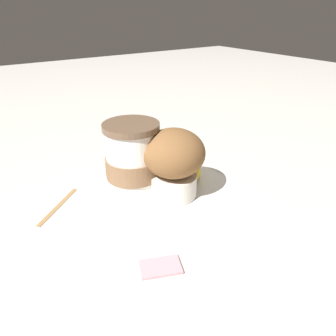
{
  "coord_description": "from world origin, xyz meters",
  "views": [
    {
      "loc": [
        -0.28,
        -0.4,
        0.29
      ],
      "look_at": [
        0.0,
        0.0,
        0.04
      ],
      "focal_mm": 35.0,
      "sensor_mm": 36.0,
      "label": 1
    }
  ],
  "objects_px": {
    "muffin": "(171,161)",
    "sugar_packet": "(160,266)",
    "banana": "(174,160)",
    "coffee_cup": "(133,160)"
  },
  "relations": [
    {
      "from": "muffin",
      "to": "sugar_packet",
      "type": "distance_m",
      "value": 0.18
    },
    {
      "from": "coffee_cup",
      "to": "sugar_packet",
      "type": "distance_m",
      "value": 0.2
    },
    {
      "from": "coffee_cup",
      "to": "muffin",
      "type": "height_order",
      "value": "coffee_cup"
    },
    {
      "from": "coffee_cup",
      "to": "banana",
      "type": "xyz_separation_m",
      "value": [
        0.11,
        0.03,
        -0.04
      ]
    },
    {
      "from": "banana",
      "to": "sugar_packet",
      "type": "xyz_separation_m",
      "value": [
        -0.17,
        -0.21,
        -0.02
      ]
    },
    {
      "from": "coffee_cup",
      "to": "muffin",
      "type": "bearing_deg",
      "value": -50.67
    },
    {
      "from": "sugar_packet",
      "to": "muffin",
      "type": "bearing_deg",
      "value": 50.53
    },
    {
      "from": "banana",
      "to": "coffee_cup",
      "type": "bearing_deg",
      "value": -164.46
    },
    {
      "from": "banana",
      "to": "sugar_packet",
      "type": "bearing_deg",
      "value": -129.1
    },
    {
      "from": "muffin",
      "to": "sugar_packet",
      "type": "height_order",
      "value": "muffin"
    }
  ]
}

